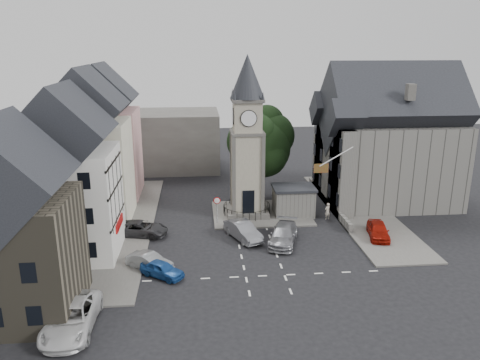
{
  "coord_description": "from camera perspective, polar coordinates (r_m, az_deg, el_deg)",
  "views": [
    {
      "loc": [
        -4.9,
        -37.63,
        17.24
      ],
      "look_at": [
        -0.99,
        5.0,
        4.66
      ],
      "focal_mm": 35.0,
      "sensor_mm": 36.0,
      "label": 1
    }
  ],
  "objects": [
    {
      "name": "pavement_east",
      "position": [
        51.6,
        14.23,
        -3.58
      ],
      "size": [
        6.0,
        26.0,
        0.14
      ],
      "primitive_type": "cube",
      "color": "#595651",
      "rests_on": "ground"
    },
    {
      "name": "backdrop_west",
      "position": [
        67.33,
        -11.23,
        4.72
      ],
      "size": [
        20.0,
        10.0,
        8.0
      ],
      "primitive_type": "cube",
      "color": "#4C4944",
      "rests_on": "ground"
    },
    {
      "name": "car_island_east",
      "position": [
        42.18,
        5.32,
        -6.65
      ],
      "size": [
        3.81,
        5.87,
        1.58
      ],
      "primitive_type": "imported",
      "rotation": [
        0.0,
        0.0,
        -0.32
      ],
      "color": "gray",
      "rests_on": "ground"
    },
    {
      "name": "pedestrian",
      "position": [
        48.24,
        10.62,
        -3.76
      ],
      "size": [
        0.74,
        0.61,
        1.73
      ],
      "primitive_type": "imported",
      "rotation": [
        0.0,
        0.0,
        3.51
      ],
      "color": "beige",
      "rests_on": "ground"
    },
    {
      "name": "warning_sign_post",
      "position": [
        45.7,
        -2.82,
        -3.08
      ],
      "size": [
        0.7,
        0.19,
        2.85
      ],
      "color": "black",
      "rests_on": "ground"
    },
    {
      "name": "east_building",
      "position": [
        53.9,
        17.26,
        3.89
      ],
      "size": [
        14.4,
        11.4,
        12.6
      ],
      "color": "slate",
      "rests_on": "ground"
    },
    {
      "name": "car_west_silver",
      "position": [
        38.08,
        -10.95,
        -9.77
      ],
      "size": [
        4.04,
        3.4,
        1.31
      ],
      "primitive_type": "imported",
      "rotation": [
        0.0,
        0.0,
        0.96
      ],
      "color": "gray",
      "rests_on": "ground"
    },
    {
      "name": "stone_shelter",
      "position": [
        48.76,
        6.52,
        -2.51
      ],
      "size": [
        4.3,
        3.3,
        3.08
      ],
      "color": "slate",
      "rests_on": "ground"
    },
    {
      "name": "van_sw_white",
      "position": [
        32.0,
        -19.85,
        -15.52
      ],
      "size": [
        2.88,
        6.13,
        1.7
      ],
      "primitive_type": "imported",
      "rotation": [
        0.0,
        0.0,
        -0.01
      ],
      "color": "silver",
      "rests_on": "ground"
    },
    {
      "name": "terrace_tudor",
      "position": [
        40.63,
        -20.15,
        -0.44
      ],
      "size": [
        8.1,
        7.6,
        12.0
      ],
      "color": "silver",
      "rests_on": "ground"
    },
    {
      "name": "clock_tower",
      "position": [
        46.78,
        0.87,
        5.14
      ],
      "size": [
        4.86,
        4.86,
        16.25
      ],
      "color": "#4C4944",
      "rests_on": "ground"
    },
    {
      "name": "east_boundary_wall",
      "position": [
        52.43,
        10.66,
        -2.59
      ],
      "size": [
        0.4,
        16.0,
        0.9
      ],
      "primitive_type": "cube",
      "color": "slate",
      "rests_on": "ground"
    },
    {
      "name": "car_west_grey",
      "position": [
        44.51,
        -12.06,
        -5.81
      ],
      "size": [
        5.45,
        3.38,
        1.41
      ],
      "primitive_type": "imported",
      "rotation": [
        0.0,
        0.0,
        1.35
      ],
      "color": "#2D2D30",
      "rests_on": "ground"
    },
    {
      "name": "building_sw_stone",
      "position": [
        33.28,
        -26.33,
        -6.35
      ],
      "size": [
        8.6,
        7.6,
        10.4
      ],
      "color": "#443F33",
      "rests_on": "ground"
    },
    {
      "name": "car_west_blue",
      "position": [
        36.85,
        -9.48,
        -10.68
      ],
      "size": [
        3.79,
        3.32,
        1.24
      ],
      "primitive_type": "imported",
      "rotation": [
        0.0,
        0.0,
        0.94
      ],
      "color": "#1A4993",
      "rests_on": "ground"
    },
    {
      "name": "car_east_red",
      "position": [
        44.92,
        16.49,
        -5.89
      ],
      "size": [
        2.62,
        4.59,
        1.47
      ],
      "primitive_type": "imported",
      "rotation": [
        0.0,
        0.0,
        -0.21
      ],
      "color": "#A01408",
      "rests_on": "ground"
    },
    {
      "name": "pavement_west",
      "position": [
        47.5,
        -14.15,
        -5.34
      ],
      "size": [
        6.0,
        30.0,
        0.14
      ],
      "primitive_type": "cube",
      "color": "#595651",
      "rests_on": "ground"
    },
    {
      "name": "ground",
      "position": [
        41.68,
        2.0,
        -8.06
      ],
      "size": [
        120.0,
        120.0,
        0.0
      ],
      "primitive_type": "plane",
      "color": "black",
      "rests_on": "ground"
    },
    {
      "name": "town_tree",
      "position": [
        52.12,
        2.47,
        5.0
      ],
      "size": [
        7.2,
        7.2,
        10.8
      ],
      "color": "black",
      "rests_on": "ground"
    },
    {
      "name": "terrace_pink",
      "position": [
        55.7,
        -16.17,
        4.7
      ],
      "size": [
        8.1,
        7.6,
        12.8
      ],
      "color": "tan",
      "rests_on": "ground"
    },
    {
      "name": "terrace_cream",
      "position": [
        48.04,
        -17.87,
        2.76
      ],
      "size": [
        8.1,
        7.6,
        12.8
      ],
      "color": "beige",
      "rests_on": "ground"
    },
    {
      "name": "central_island",
      "position": [
        49.17,
        2.57,
        -4.06
      ],
      "size": [
        10.0,
        8.0,
        0.16
      ],
      "primitive_type": "cube",
      "color": "#595651",
      "rests_on": "ground"
    },
    {
      "name": "car_island_silver",
      "position": [
        42.85,
        0.38,
        -6.2
      ],
      "size": [
        3.49,
        5.05,
        1.58
      ],
      "primitive_type": "imported",
      "rotation": [
        0.0,
        0.0,
        0.42
      ],
      "color": "gray",
      "rests_on": "ground"
    },
    {
      "name": "road_markings",
      "position": [
        36.79,
        3.09,
        -11.58
      ],
      "size": [
        20.0,
        8.0,
        0.01
      ],
      "primitive_type": "cube",
      "color": "silver",
      "rests_on": "ground"
    },
    {
      "name": "flagpole",
      "position": [
        44.77,
        11.66,
        2.81
      ],
      "size": [
        3.68,
        0.1,
        2.74
      ],
      "color": "white",
      "rests_on": "ground"
    }
  ]
}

